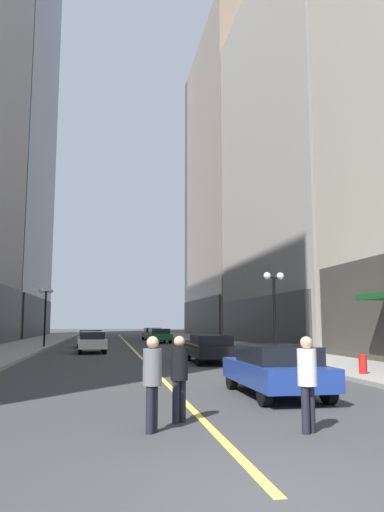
{
  "coord_description": "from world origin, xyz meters",
  "views": [
    {
      "loc": [
        -1.93,
        -5.42,
        1.93
      ],
      "look_at": [
        5.19,
        35.52,
        7.55
      ],
      "focal_mm": 34.33,
      "sensor_mm": 36.0,
      "label": 1
    }
  ],
  "objects_px": {
    "car_yellow": "(91,338)",
    "street_lamp_right_mid": "(274,296)",
    "car_black": "(210,348)",
    "car_red": "(152,333)",
    "car_white": "(92,341)",
    "fire_hydrant_right": "(363,366)",
    "pedestrian_in_black_coat": "(179,372)",
    "pedestrian_in_white_shirt": "(307,376)",
    "car_green": "(159,335)",
    "pedestrian_in_grey_suit": "(152,376)",
    "car_blue": "(276,368)",
    "street_lamp_left_far": "(46,304)"
  },
  "relations": [
    {
      "from": "car_black",
      "to": "street_lamp_left_far",
      "type": "height_order",
      "value": "street_lamp_left_far"
    },
    {
      "from": "pedestrian_in_grey_suit",
      "to": "car_white",
      "type": "bearing_deg",
      "value": 94.17
    },
    {
      "from": "car_black",
      "to": "fire_hydrant_right",
      "type": "distance_m",
      "value": 8.15
    },
    {
      "from": "car_black",
      "to": "pedestrian_in_grey_suit",
      "type": "relative_size",
      "value": 2.7
    },
    {
      "from": "car_white",
      "to": "pedestrian_in_grey_suit",
      "type": "relative_size",
      "value": 2.48
    },
    {
      "from": "car_black",
      "to": "car_green",
      "type": "distance_m",
      "value": 22.96
    },
    {
      "from": "pedestrian_in_black_coat",
      "to": "car_white",
      "type": "bearing_deg",
      "value": 95.85
    },
    {
      "from": "car_green",
      "to": "street_lamp_right_mid",
      "type": "height_order",
      "value": "street_lamp_right_mid"
    },
    {
      "from": "car_red",
      "to": "fire_hydrant_right",
      "type": "bearing_deg",
      "value": -83.92
    },
    {
      "from": "pedestrian_in_grey_suit",
      "to": "fire_hydrant_right",
      "type": "relative_size",
      "value": 2.09
    },
    {
      "from": "car_white",
      "to": "pedestrian_in_grey_suit",
      "type": "distance_m",
      "value": 23.16
    },
    {
      "from": "car_green",
      "to": "car_red",
      "type": "bearing_deg",
      "value": 89.79
    },
    {
      "from": "car_blue",
      "to": "car_green",
      "type": "xyz_separation_m",
      "value": [
        0.44,
        33.6,
        0.0
      ]
    },
    {
      "from": "car_blue",
      "to": "car_black",
      "type": "relative_size",
      "value": 0.94
    },
    {
      "from": "car_yellow",
      "to": "pedestrian_in_grey_suit",
      "type": "xyz_separation_m",
      "value": [
        1.97,
        -30.15,
        0.26
      ]
    },
    {
      "from": "pedestrian_in_black_coat",
      "to": "street_lamp_right_mid",
      "type": "distance_m",
      "value": 15.75
    },
    {
      "from": "car_red",
      "to": "street_lamp_left_far",
      "type": "xyz_separation_m",
      "value": [
        -9.36,
        -15.39,
        2.54
      ]
    },
    {
      "from": "car_green",
      "to": "fire_hydrant_right",
      "type": "xyz_separation_m",
      "value": [
        3.97,
        -30.1,
        -0.32
      ]
    },
    {
      "from": "car_black",
      "to": "pedestrian_in_white_shirt",
      "type": "height_order",
      "value": "pedestrian_in_white_shirt"
    },
    {
      "from": "car_red",
      "to": "pedestrian_in_white_shirt",
      "type": "height_order",
      "value": "pedestrian_in_white_shirt"
    },
    {
      "from": "car_yellow",
      "to": "street_lamp_right_mid",
      "type": "bearing_deg",
      "value": -58.38
    },
    {
      "from": "car_red",
      "to": "pedestrian_in_black_coat",
      "type": "height_order",
      "value": "pedestrian_in_black_coat"
    },
    {
      "from": "car_green",
      "to": "street_lamp_left_far",
      "type": "height_order",
      "value": "street_lamp_left_far"
    },
    {
      "from": "pedestrian_in_black_coat",
      "to": "car_blue",
      "type": "bearing_deg",
      "value": 43.85
    },
    {
      "from": "pedestrian_in_black_coat",
      "to": "street_lamp_right_mid",
      "type": "xyz_separation_m",
      "value": [
        6.9,
        13.97,
        2.29
      ]
    },
    {
      "from": "car_black",
      "to": "car_red",
      "type": "distance_m",
      "value": 29.87
    },
    {
      "from": "pedestrian_in_black_coat",
      "to": "pedestrian_in_white_shirt",
      "type": "bearing_deg",
      "value": -31.92
    },
    {
      "from": "car_black",
      "to": "car_red",
      "type": "relative_size",
      "value": 1.04
    },
    {
      "from": "pedestrian_in_white_shirt",
      "to": "street_lamp_right_mid",
      "type": "relative_size",
      "value": 0.38
    },
    {
      "from": "car_black",
      "to": "fire_hydrant_right",
      "type": "height_order",
      "value": "car_black"
    },
    {
      "from": "car_yellow",
      "to": "car_green",
      "type": "bearing_deg",
      "value": 49.9
    },
    {
      "from": "pedestrian_in_white_shirt",
      "to": "car_yellow",
      "type": "bearing_deg",
      "value": 98.66
    },
    {
      "from": "car_black",
      "to": "car_yellow",
      "type": "relative_size",
      "value": 1.06
    },
    {
      "from": "car_green",
      "to": "street_lamp_right_mid",
      "type": "relative_size",
      "value": 1.06
    },
    {
      "from": "pedestrian_in_white_shirt",
      "to": "car_black",
      "type": "bearing_deg",
      "value": 84.67
    },
    {
      "from": "car_red",
      "to": "fire_hydrant_right",
      "type": "distance_m",
      "value": 37.22
    },
    {
      "from": "street_lamp_right_mid",
      "to": "car_red",
      "type": "bearing_deg",
      "value": 96.68
    },
    {
      "from": "pedestrian_in_white_shirt",
      "to": "street_lamp_left_far",
      "type": "height_order",
      "value": "street_lamp_left_far"
    },
    {
      "from": "car_white",
      "to": "street_lamp_right_mid",
      "type": "distance_m",
      "value": 12.66
    },
    {
      "from": "pedestrian_in_grey_suit",
      "to": "pedestrian_in_white_shirt",
      "type": "bearing_deg",
      "value": -10.73
    },
    {
      "from": "street_lamp_left_far",
      "to": "car_white",
      "type": "bearing_deg",
      "value": -57.54
    },
    {
      "from": "car_green",
      "to": "car_blue",
      "type": "bearing_deg",
      "value": -90.75
    },
    {
      "from": "pedestrian_in_black_coat",
      "to": "street_lamp_left_far",
      "type": "height_order",
      "value": "street_lamp_left_far"
    },
    {
      "from": "car_white",
      "to": "street_lamp_right_mid",
      "type": "relative_size",
      "value": 0.94
    },
    {
      "from": "car_black",
      "to": "car_yellow",
      "type": "bearing_deg",
      "value": 110.92
    },
    {
      "from": "car_blue",
      "to": "street_lamp_left_far",
      "type": "distance_m",
      "value": 26.76
    },
    {
      "from": "pedestrian_in_black_coat",
      "to": "street_lamp_right_mid",
      "type": "bearing_deg",
      "value": 63.72
    },
    {
      "from": "car_yellow",
      "to": "fire_hydrant_right",
      "type": "height_order",
      "value": "car_yellow"
    },
    {
      "from": "car_blue",
      "to": "pedestrian_in_grey_suit",
      "type": "bearing_deg",
      "value": -134.4
    },
    {
      "from": "car_white",
      "to": "car_green",
      "type": "relative_size",
      "value": 0.88
    }
  ]
}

